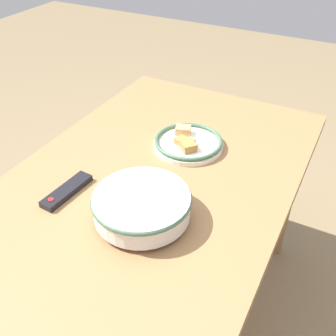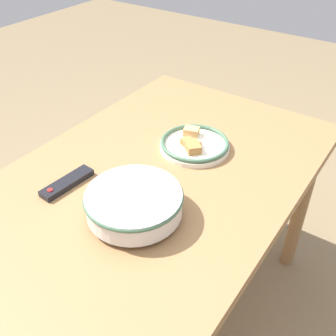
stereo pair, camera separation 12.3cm
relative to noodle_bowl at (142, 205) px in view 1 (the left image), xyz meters
name	(u,v)px [view 1 (the left image)]	position (x,y,z in m)	size (l,w,h in m)	color
ground_plane	(153,319)	(0.15, 0.07, -0.81)	(8.00, 8.00, 0.00)	#7F6B4C
dining_table	(148,202)	(0.15, 0.07, -0.14)	(1.40, 0.86, 0.76)	olive
noodle_bowl	(142,205)	(0.00, 0.00, 0.00)	(0.28, 0.28, 0.08)	silver
food_plate	(188,143)	(0.39, 0.04, -0.03)	(0.25, 0.25, 0.05)	silver
tv_remote	(67,191)	(-0.01, 0.26, -0.04)	(0.18, 0.06, 0.02)	black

